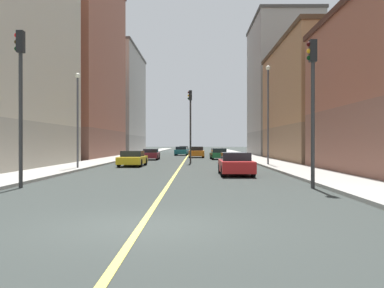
% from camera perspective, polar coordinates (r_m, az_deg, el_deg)
% --- Properties ---
extents(ground_plane, '(400.00, 400.00, 0.00)m').
position_cam_1_polar(ground_plane, '(10.15, -6.57, -10.47)').
color(ground_plane, '#2D3330').
rests_on(ground_plane, ground).
extents(sidewalk_left, '(3.21, 168.00, 0.15)m').
position_cam_1_polar(sidewalk_left, '(59.32, 7.14, -1.59)').
color(sidewalk_left, '#9E9B93').
rests_on(sidewalk_left, ground).
extents(sidewalk_right, '(3.21, 168.00, 0.15)m').
position_cam_1_polar(sidewalk_right, '(59.66, -8.40, -1.58)').
color(sidewalk_right, '#9E9B93').
rests_on(sidewalk_right, ground).
extents(lane_center_stripe, '(0.16, 154.00, 0.01)m').
position_cam_1_polar(lane_center_stripe, '(58.94, -0.65, -1.66)').
color(lane_center_stripe, '#E5D14C').
rests_on(lane_center_stripe, ground).
extents(building_left_mid, '(8.94, 20.93, 12.14)m').
position_cam_1_polar(building_left_mid, '(47.65, 16.11, 5.21)').
color(building_left_mid, '#8F6B4F').
rests_on(building_left_mid, ground).
extents(building_left_far, '(8.94, 16.04, 19.89)m').
position_cam_1_polar(building_left_far, '(67.21, 11.55, 7.05)').
color(building_left_far, gray).
rests_on(building_left_far, ground).
extents(building_right_midblock, '(8.94, 23.58, 24.07)m').
position_cam_1_polar(building_right_midblock, '(59.14, -14.58, 10.05)').
color(building_right_midblock, brown).
rests_on(building_right_midblock, ground).
extents(building_right_distant, '(8.94, 23.60, 19.17)m').
position_cam_1_polar(building_right_distant, '(84.97, -9.80, 5.36)').
color(building_right_distant, gray).
rests_on(building_right_distant, ground).
extents(traffic_light_left_near, '(0.40, 0.32, 6.11)m').
position_cam_1_polar(traffic_light_left_near, '(18.96, 15.26, 6.43)').
color(traffic_light_left_near, '#2D2D2D').
rests_on(traffic_light_left_near, ground).
extents(traffic_light_right_near, '(0.40, 0.32, 6.51)m').
position_cam_1_polar(traffic_light_right_near, '(19.77, -21.25, 6.83)').
color(traffic_light_right_near, '#2D2D2D').
rests_on(traffic_light_right_near, ground).
extents(traffic_light_median_far, '(0.40, 0.32, 6.66)m').
position_cam_1_polar(traffic_light_median_far, '(40.39, -0.22, 3.54)').
color(traffic_light_median_far, '#2D2D2D').
rests_on(traffic_light_median_far, ground).
extents(street_lamp_left_near, '(0.36, 0.36, 7.95)m').
position_cam_1_polar(street_lamp_left_near, '(36.32, 9.77, 4.94)').
color(street_lamp_left_near, '#4C4C51').
rests_on(street_lamp_left_near, ground).
extents(street_lamp_right_near, '(0.36, 0.36, 6.59)m').
position_cam_1_polar(street_lamp_right_near, '(31.90, -14.52, 4.30)').
color(street_lamp_right_near, '#4C4C51').
rests_on(street_lamp_right_near, ground).
extents(car_teal, '(2.03, 4.58, 1.31)m').
position_cam_1_polar(car_teal, '(66.14, -1.35, -0.91)').
color(car_teal, '#196670').
rests_on(car_teal, ground).
extents(car_maroon, '(1.76, 3.97, 1.21)m').
position_cam_1_polar(car_maroon, '(48.86, -5.32, -1.34)').
color(car_maroon, maroon).
rests_on(car_maroon, ground).
extents(car_orange, '(2.01, 4.40, 1.40)m').
position_cam_1_polar(car_orange, '(56.45, 0.56, -1.06)').
color(car_orange, orange).
rests_on(car_orange, ground).
extents(car_black, '(1.91, 4.29, 1.29)m').
position_cam_1_polar(car_black, '(78.35, -1.10, -0.76)').
color(car_black, black).
rests_on(car_black, ground).
extents(car_yellow, '(1.97, 4.57, 1.24)m').
position_cam_1_polar(car_yellow, '(35.65, -7.66, -1.88)').
color(car_yellow, gold).
rests_on(car_yellow, ground).
extents(car_green, '(1.95, 4.32, 1.25)m').
position_cam_1_polar(car_green, '(50.21, 3.46, -1.28)').
color(car_green, '#1E6B38').
rests_on(car_green, ground).
extents(car_red, '(1.88, 4.60, 1.31)m').
position_cam_1_polar(car_red, '(25.78, 5.65, -2.58)').
color(car_red, red).
rests_on(car_red, ground).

